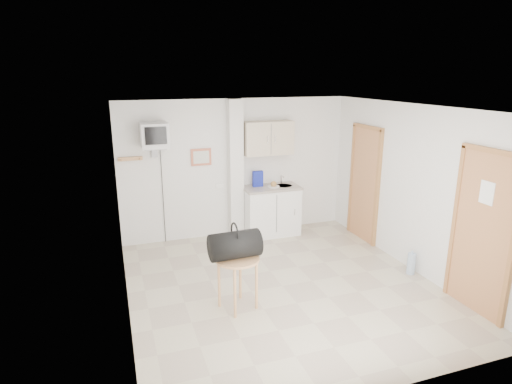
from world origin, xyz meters
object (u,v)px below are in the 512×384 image
object	(u,v)px
crt_television	(154,136)
duffel_bag	(235,245)
water_bottle	(411,263)
round_table	(237,266)

from	to	relation	value
crt_television	duffel_bag	bearing A→B (deg)	-74.46
water_bottle	duffel_bag	bearing A→B (deg)	-178.52
crt_television	duffel_bag	xyz separation A→B (m)	(0.66, -2.36, -1.06)
crt_television	duffel_bag	size ratio (longest dim) A/B	3.33
round_table	water_bottle	world-z (taller)	round_table
duffel_bag	water_bottle	distance (m)	2.86
round_table	crt_television	bearing A→B (deg)	106.19
crt_television	round_table	distance (m)	2.81
crt_television	water_bottle	distance (m)	4.49
round_table	duffel_bag	distance (m)	0.29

